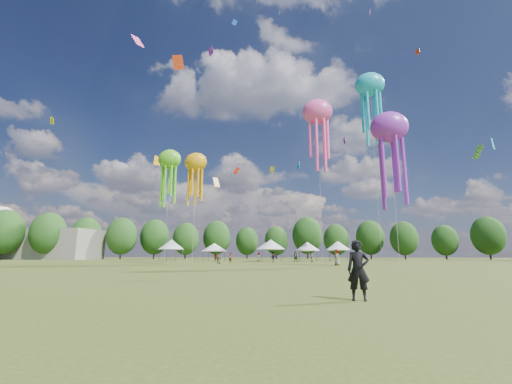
# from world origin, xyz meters

# --- Properties ---
(ground) EXTENTS (300.00, 300.00, 0.00)m
(ground) POSITION_xyz_m (0.00, 0.00, 0.00)
(ground) COLOR #384416
(ground) RESTS_ON ground
(observer_main) EXTENTS (0.60, 0.41, 1.60)m
(observer_main) POSITION_xyz_m (7.54, -0.53, 0.80)
(observer_main) COLOR black
(observer_main) RESTS_ON ground
(spectator_near) EXTENTS (0.99, 0.93, 1.62)m
(spectator_near) POSITION_xyz_m (-6.28, 34.83, 0.81)
(spectator_near) COLOR gray
(spectator_near) RESTS_ON ground
(spectators_far) EXTENTS (22.07, 22.66, 1.91)m
(spectators_far) POSITION_xyz_m (1.69, 46.11, 0.89)
(spectators_far) COLOR gray
(spectators_far) RESTS_ON ground
(festival_tents) EXTENTS (37.77, 9.68, 4.26)m
(festival_tents) POSITION_xyz_m (-4.37, 55.68, 3.03)
(festival_tents) COLOR #47474C
(festival_tents) RESTS_ON ground
(show_kites) EXTENTS (41.71, 24.90, 32.08)m
(show_kites) POSITION_xyz_m (3.41, 40.63, 19.89)
(show_kites) COLOR #5CC921
(show_kites) RESTS_ON ground
(small_kites) EXTENTS (75.84, 58.05, 46.67)m
(small_kites) POSITION_xyz_m (-0.06, 42.69, 29.08)
(small_kites) COLOR #5CC921
(small_kites) RESTS_ON ground
(treeline) EXTENTS (201.57, 95.24, 13.43)m
(treeline) POSITION_xyz_m (-3.87, 62.51, 6.54)
(treeline) COLOR #38281C
(treeline) RESTS_ON ground
(hangar) EXTENTS (40.00, 12.00, 8.00)m
(hangar) POSITION_xyz_m (-72.00, 72.00, 4.00)
(hangar) COLOR gray
(hangar) RESTS_ON ground
(radome) EXTENTS (9.00, 9.00, 16.00)m
(radome) POSITION_xyz_m (-88.00, 78.00, 9.99)
(radome) COLOR white
(radome) RESTS_ON ground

